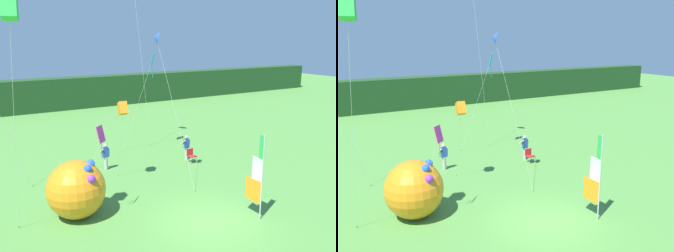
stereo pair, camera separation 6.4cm
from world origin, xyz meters
TOP-DOWN VIEW (x-y plane):
  - ground_plane at (0.00, 0.00)m, footprint 120.00×120.00m
  - distant_treeline at (0.00, 29.63)m, footprint 80.00×2.40m
  - banner_flag at (2.16, -0.72)m, footprint 0.06×1.03m
  - person_near_banner at (3.90, 7.61)m, footprint 0.55×0.48m
  - person_mid_field at (-1.44, 8.53)m, footprint 0.55×0.48m
  - inflatable_balloon at (-4.79, 3.42)m, footprint 2.66×2.66m
  - folding_chair at (3.87, 7.00)m, footprint 0.51×0.51m
  - kite_green_box_0 at (-7.03, 2.15)m, footprint 0.70×1.99m
  - kite_blue_delta_2 at (0.19, 4.87)m, footprint 1.55×2.30m
  - kite_magenta_diamond_3 at (-3.83, 2.70)m, footprint 1.18×1.06m
  - kite_cyan_diamond_4 at (3.00, 10.79)m, footprint 2.38×1.18m
  - kite_orange_box_6 at (-1.26, 6.10)m, footprint 0.52×1.44m

SIDE VIEW (x-z plane):
  - ground_plane at x=0.00m, z-range 0.00..0.00m
  - folding_chair at x=3.87m, z-range 0.07..0.96m
  - person_mid_field at x=-1.44m, z-range 0.05..1.71m
  - person_near_banner at x=3.90m, z-range 0.05..1.71m
  - inflatable_balloon at x=-4.79m, z-range 0.01..2.67m
  - distant_treeline at x=0.00m, z-range 0.00..3.54m
  - banner_flag at x=2.16m, z-range -0.08..3.88m
  - kite_magenta_diamond_3 at x=-3.83m, z-range 1.59..5.89m
  - kite_orange_box_6 at x=-1.26m, z-range 1.92..6.56m
  - kite_cyan_diamond_4 at x=3.00m, z-range 2.71..9.61m
  - kite_blue_delta_2 at x=0.19m, z-range 3.75..12.04m
  - kite_green_box_0 at x=-7.03m, z-range 4.22..13.63m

